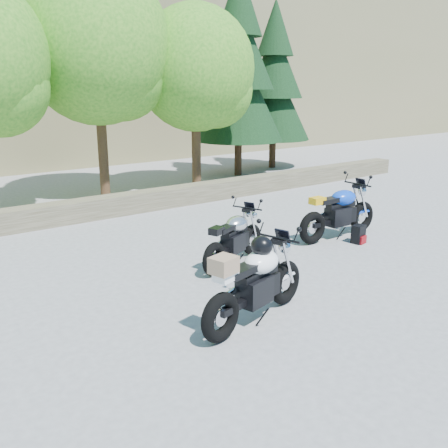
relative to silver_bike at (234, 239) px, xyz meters
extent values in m
plane|color=slate|center=(-0.34, -0.87, -0.47)|extent=(90.00, 90.00, 0.00)
cube|color=brown|center=(-0.34, 4.63, -0.22)|extent=(22.00, 0.55, 0.50)
cylinder|color=#382314|center=(0.46, 6.73, 1.21)|extent=(0.28, 0.28, 3.36)
sphere|color=#27761A|center=(0.46, 6.73, 3.73)|extent=(4.08, 4.08, 4.08)
sphere|color=#27761A|center=(0.96, 6.43, 3.01)|extent=(2.64, 2.64, 2.64)
cylinder|color=#382314|center=(3.26, 6.13, 0.98)|extent=(0.28, 0.28, 2.91)
sphere|color=#27761A|center=(3.26, 6.13, 3.17)|extent=(3.54, 3.54, 3.54)
sphere|color=#27761A|center=(3.76, 5.83, 2.54)|extent=(2.29, 2.29, 2.29)
cylinder|color=#382314|center=(5.86, 7.33, 0.61)|extent=(0.26, 0.26, 2.16)
cone|color=black|center=(5.86, 7.33, 2.41)|extent=(3.17, 3.17, 3.24)
cone|color=black|center=(5.86, 7.33, 3.99)|extent=(2.45, 2.45, 2.88)
cone|color=black|center=(5.86, 7.33, 5.43)|extent=(1.58, 1.58, 2.30)
cylinder|color=#382314|center=(8.06, 7.93, 0.49)|extent=(0.26, 0.26, 1.92)
cone|color=black|center=(8.06, 7.93, 2.09)|extent=(2.82, 2.82, 2.88)
cone|color=black|center=(8.06, 7.93, 3.50)|extent=(2.18, 2.18, 2.56)
cone|color=black|center=(8.06, 7.93, 4.78)|extent=(1.41, 1.41, 2.05)
torus|color=black|center=(0.61, 0.24, -0.18)|extent=(0.61, 0.36, 0.59)
torus|color=black|center=(-0.63, -0.25, -0.18)|extent=(0.61, 0.36, 0.59)
cylinder|color=silver|center=(0.61, 0.24, -0.18)|extent=(0.20, 0.11, 0.20)
cylinder|color=silver|center=(-0.63, -0.25, -0.18)|extent=(0.20, 0.11, 0.20)
cube|color=black|center=(-0.03, -0.01, -0.06)|extent=(0.52, 0.42, 0.33)
cube|color=black|center=(0.03, 0.01, 0.14)|extent=(0.66, 0.38, 0.09)
ellipsoid|color=silver|center=(0.09, 0.04, 0.27)|extent=(0.63, 0.53, 0.28)
cube|color=black|center=(-0.29, -0.11, 0.27)|extent=(0.51, 0.36, 0.08)
cube|color=black|center=(-0.55, -0.22, 0.31)|extent=(0.31, 0.27, 0.12)
cylinder|color=black|center=(0.44, 0.17, 0.48)|extent=(0.25, 0.58, 0.03)
sphere|color=silver|center=(0.57, 0.23, 0.33)|extent=(0.17, 0.17, 0.17)
torus|color=black|center=(-0.45, -1.81, -0.14)|extent=(0.69, 0.32, 0.66)
torus|color=black|center=(-1.90, -2.17, -0.14)|extent=(0.69, 0.32, 0.66)
cylinder|color=silver|center=(-0.45, -1.81, -0.14)|extent=(0.23, 0.10, 0.23)
cylinder|color=silver|center=(-1.90, -2.17, -0.14)|extent=(0.23, 0.10, 0.23)
cube|color=black|center=(-1.20, -1.99, -0.01)|extent=(0.56, 0.42, 0.37)
cube|color=black|center=(-1.13, -1.98, 0.21)|extent=(0.75, 0.34, 0.10)
ellipsoid|color=white|center=(-1.06, -1.96, 0.36)|extent=(0.68, 0.53, 0.32)
cube|color=black|center=(-1.50, -2.07, 0.36)|extent=(0.56, 0.35, 0.09)
cube|color=white|center=(-1.80, -2.14, 0.40)|extent=(0.33, 0.27, 0.14)
cylinder|color=black|center=(-0.65, -1.86, 0.60)|extent=(0.20, 0.67, 0.03)
sphere|color=silver|center=(-0.49, -1.82, 0.42)|extent=(0.19, 0.19, 0.19)
ellipsoid|color=black|center=(-1.06, -1.96, 0.59)|extent=(0.36, 0.37, 0.28)
cube|color=#8C6D51|center=(-1.84, -2.15, 0.55)|extent=(0.37, 0.34, 0.21)
torus|color=black|center=(3.55, -0.04, -0.13)|extent=(0.69, 0.18, 0.69)
torus|color=black|center=(2.01, -0.02, -0.13)|extent=(0.69, 0.18, 0.69)
cylinder|color=silver|center=(3.55, -0.04, -0.13)|extent=(0.24, 0.05, 0.24)
cylinder|color=silver|center=(2.01, -0.02, -0.13)|extent=(0.24, 0.05, 0.24)
cube|color=black|center=(2.76, -0.03, 0.00)|extent=(0.52, 0.33, 0.39)
cube|color=black|center=(2.83, -0.03, 0.24)|extent=(0.75, 0.18, 0.11)
ellipsoid|color=blue|center=(2.91, -0.03, 0.39)|extent=(0.62, 0.42, 0.33)
cube|color=black|center=(2.44, -0.02, 0.39)|extent=(0.54, 0.24, 0.10)
cube|color=#F3AE0C|center=(2.11, -0.02, 0.43)|extent=(0.30, 0.22, 0.14)
cylinder|color=black|center=(3.34, -0.03, 0.63)|extent=(0.04, 0.71, 0.03)
sphere|color=silver|center=(3.51, -0.04, 0.45)|extent=(0.19, 0.19, 0.19)
cube|color=black|center=(2.83, -0.54, -0.28)|extent=(0.31, 0.25, 0.38)
cube|color=maroon|center=(2.85, -0.66, -0.39)|extent=(0.22, 0.08, 0.16)
camera|label=1|loc=(-5.29, -6.79, 2.68)|focal=40.00mm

